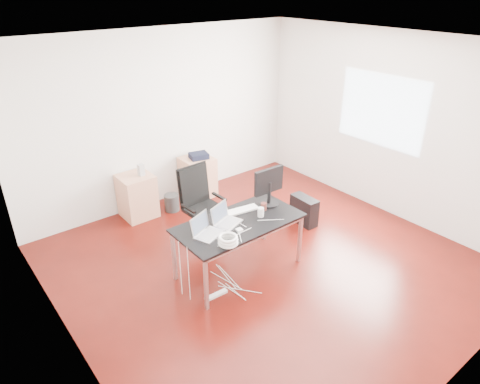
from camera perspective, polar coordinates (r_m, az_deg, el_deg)
room_shell at (r=5.17m, az=4.12°, el=3.46°), size 5.00×5.00×5.00m
desk at (r=5.33m, az=-0.15°, el=-4.46°), size 1.60×0.80×0.73m
office_chair at (r=6.07m, az=-5.29°, el=-1.22°), size 0.50×0.52×1.08m
filing_cabinet_left at (r=6.93m, az=-13.55°, el=-0.52°), size 0.50×0.50×0.70m
filing_cabinet_right at (r=7.42m, az=-5.66°, el=2.00°), size 0.50×0.50×0.70m
pc_tower at (r=6.67m, az=8.53°, el=-2.43°), size 0.22×0.46×0.44m
wastebasket at (r=7.08m, az=-9.09°, el=-1.40°), size 0.28×0.28×0.28m
power_strip at (r=5.30m, az=-3.21°, el=-13.54°), size 0.30×0.07×0.04m
laptop_left at (r=5.04m, az=-4.59°, el=-5.09°), size 0.40×0.35×0.23m
laptop_right at (r=5.25m, az=-1.99°, el=-3.62°), size 0.40×0.35×0.23m
monitor at (r=5.60m, az=3.85°, el=1.00°), size 0.45×0.26×0.51m
keyboard at (r=5.54m, az=0.27°, el=-2.42°), size 0.46×0.21×0.02m
cup_white at (r=5.39m, az=2.78°, el=-2.71°), size 0.10×0.10×0.12m
cup_brown at (r=5.55m, az=3.17°, el=-1.95°), size 0.09×0.09×0.10m
cable_coil at (r=4.85m, az=-1.61°, el=-6.44°), size 0.24×0.24×0.11m
power_adapter at (r=5.11m, az=-0.09°, el=-5.09°), size 0.08×0.08×0.03m
speaker at (r=6.74m, az=-13.05°, el=2.88°), size 0.10×0.09×0.18m
navy_garment at (r=7.26m, az=-5.52°, el=4.83°), size 0.35×0.31×0.09m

